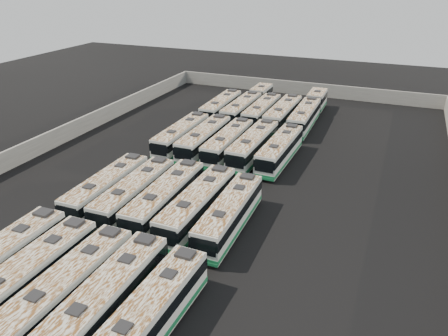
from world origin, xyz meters
TOP-DOWN VIEW (x-y plane):
  - ground at (0.00, 0.00)m, footprint 140.00×140.00m
  - perimeter_wall at (0.00, 0.00)m, footprint 45.20×73.20m
  - bus_front_left at (-4.90, -20.20)m, footprint 2.38×11.17m
  - bus_front_center at (-1.80, -20.21)m, footprint 2.45×11.17m
  - bus_front_right at (1.09, -20.18)m, footprint 2.53×11.32m
  - bus_front_far_right at (4.16, -20.28)m, footprint 2.52×10.92m
  - bus_midfront_far_left at (-7.85, -7.85)m, footprint 2.46×10.87m
  - bus_midfront_left at (-4.92, -7.80)m, footprint 2.54×11.03m
  - bus_midfront_center at (-1.92, -7.60)m, footprint 2.64×11.33m
  - bus_midfront_right at (1.21, -7.62)m, footprint 2.49×11.27m
  - bus_midfront_far_right at (4.19, -7.82)m, footprint 2.53×10.87m
  - bus_midback_far_left at (-7.87, 6.86)m, footprint 2.40×10.98m
  - bus_midback_left at (-4.88, 6.85)m, footprint 2.43×11.12m
  - bus_midback_center at (-1.85, 6.86)m, footprint 2.33×10.93m
  - bus_midback_right at (1.12, 7.07)m, footprint 2.58×11.30m
  - bus_midback_far_right at (4.23, 7.08)m, footprint 2.55×10.90m
  - bus_back_far_left at (-7.98, 19.38)m, footprint 2.52×10.95m
  - bus_back_left at (-4.88, 22.37)m, footprint 2.39×16.87m
  - bus_back_center at (-1.89, 19.49)m, footprint 2.36×10.99m
  - bus_back_right at (1.14, 19.50)m, footprint 2.51×11.35m
  - bus_back_far_right at (4.07, 22.36)m, footprint 2.66×17.25m

SIDE VIEW (x-z plane):
  - ground at x=0.00m, z-range 0.00..0.00m
  - perimeter_wall at x=0.00m, z-range 0.00..2.20m
  - bus_midfront_far_right at x=4.19m, z-range 0.03..3.08m
  - bus_midfront_far_left at x=-7.85m, z-range 0.03..3.08m
  - bus_back_left at x=-4.88m, z-range 0.03..3.09m
  - bus_midback_far_right at x=4.23m, z-range 0.03..3.09m
  - bus_front_far_right at x=4.16m, z-range 0.03..3.10m
  - bus_back_far_left at x=-7.98m, z-range 0.03..3.11m
  - bus_midback_center at x=-1.85m, z-range 0.03..3.11m
  - bus_midback_far_left at x=-7.87m, z-range 0.03..3.12m
  - bus_midfront_left at x=-4.92m, z-range 0.03..3.13m
  - bus_back_center at x=-1.89m, z-range 0.03..3.13m
  - bus_back_far_right at x=4.07m, z-range 0.03..3.15m
  - bus_midback_left at x=-4.88m, z-range 0.04..3.16m
  - bus_front_center at x=-1.80m, z-range 0.04..3.18m
  - bus_front_left at x=-4.90m, z-range 0.04..3.18m
  - bus_midfront_right at x=1.21m, z-range 0.04..3.20m
  - bus_midback_right at x=1.12m, z-range 0.04..3.21m
  - bus_midfront_center at x=-1.92m, z-range 0.04..3.21m
  - bus_front_right at x=1.09m, z-range 0.04..3.22m
  - bus_back_right at x=1.14m, z-range 0.04..3.23m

